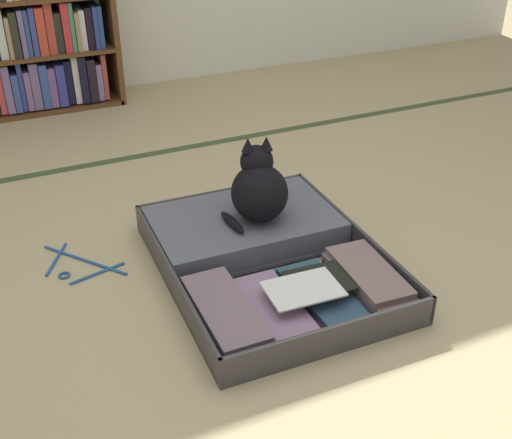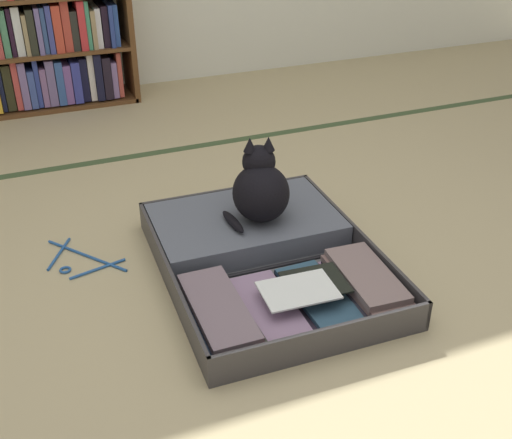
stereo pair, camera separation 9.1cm
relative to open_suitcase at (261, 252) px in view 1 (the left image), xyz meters
The scene contains 5 objects.
ground_plane 0.34m from the open_suitcase, 112.73° to the right, with size 10.00×10.00×0.00m, color tan.
tatami_border 1.07m from the open_suitcase, 96.91° to the left, with size 4.80×0.05×0.00m.
open_suitcase is the anchor object (origin of this frame).
black_cat 0.23m from the open_suitcase, 69.30° to the left, with size 0.26×0.26×0.30m.
clothes_hanger 0.64m from the open_suitcase, 156.86° to the left, with size 0.27×0.30×0.01m.
Camera 1 is at (-0.67, -1.37, 1.26)m, focal length 44.58 mm.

